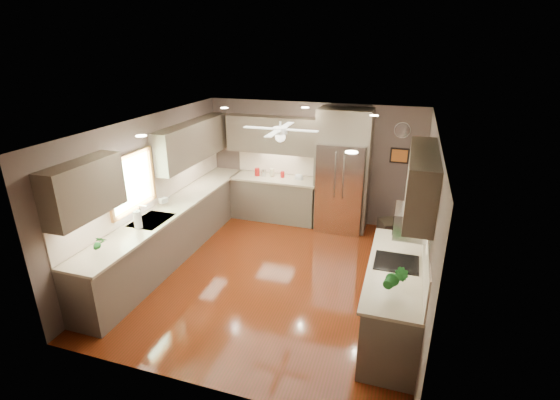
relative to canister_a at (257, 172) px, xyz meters
The scene contains 28 objects.
floor 2.68m from the canister_a, 62.85° to the right, with size 5.00×5.00×0.00m, color #451F09.
ceiling 2.89m from the canister_a, 62.85° to the right, with size 5.00×5.00×0.00m, color white.
wall_back 1.19m from the canister_a, 14.48° to the left, with size 4.50×4.50×0.00m, color brown.
wall_front 4.85m from the canister_a, 76.48° to the right, with size 4.50×4.50×0.00m, color brown.
wall_left 2.49m from the canister_a, 116.85° to the right, with size 5.00×5.00×0.00m, color brown.
wall_right 4.05m from the canister_a, 33.13° to the right, with size 5.00×5.00×0.00m, color brown.
canister_a is the anchor object (origin of this frame).
canister_b 0.15m from the canister_a, ahead, with size 0.10×0.10×0.15m, color silver.
canister_c 0.33m from the canister_a, ahead, with size 0.10×0.10×0.16m, color #B8AE8A.
canister_d 0.56m from the canister_a, ahead, with size 0.09×0.09×0.13m, color maroon.
soap_bottle 2.29m from the canister_a, 114.44° to the right, with size 0.09×0.09×0.20m, color white.
potted_plant_left 3.96m from the canister_a, 102.12° to the right, with size 0.16×0.11×0.30m, color #195A1F.
potted_plant_right 4.73m from the canister_a, 49.84° to the right, with size 0.20×0.16×0.36m, color #195A1F.
bowl 0.92m from the canister_a, ahead, with size 0.19×0.19×0.05m, color #B8AE8A.
left_run 2.28m from the canister_a, 111.78° to the right, with size 0.65×4.70×1.45m.
back_run 0.67m from the canister_a, ahead, with size 1.85×0.65×1.45m.
uppers 1.77m from the canister_a, 75.36° to the right, with size 4.50×4.70×0.95m.
window 2.97m from the canister_a, 111.89° to the right, with size 0.05×1.12×0.92m.
sink 2.83m from the canister_a, 106.45° to the right, with size 0.50×0.70×0.32m.
refrigerator 1.84m from the canister_a, ahead, with size 1.06×0.75×2.45m.
right_run 4.32m from the canister_a, 44.49° to the right, with size 0.70×2.20×1.45m.
microwave 4.22m from the canister_a, 41.13° to the right, with size 0.43×0.55×0.34m.
ceiling_fan 2.58m from the canister_a, 59.31° to the right, with size 1.18×1.18×0.32m.
recessed_lights 2.58m from the canister_a, 58.86° to the right, with size 2.84×3.14×0.01m.
wall_clock 3.07m from the canister_a, ahead, with size 0.30×0.03×0.30m.
framed_print 2.94m from the canister_a, ahead, with size 0.36×0.03×0.30m.
stool 3.03m from the canister_a, ahead, with size 0.57×0.57×0.49m.
paper_towel 3.13m from the canister_a, 104.97° to the right, with size 0.12×0.12×0.30m.
Camera 1 is at (1.88, -5.55, 3.62)m, focal length 26.00 mm.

